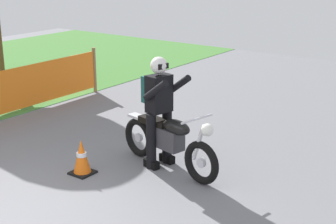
{
  "coord_description": "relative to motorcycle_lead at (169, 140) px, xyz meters",
  "views": [
    {
      "loc": [
        -3.1,
        -4.8,
        3.1
      ],
      "look_at": [
        2.57,
        -0.7,
        0.9
      ],
      "focal_mm": 53.78,
      "sensor_mm": 36.0,
      "label": 1
    }
  ],
  "objects": [
    {
      "name": "motorcycle_lead",
      "position": [
        0.0,
        0.0,
        0.0
      ],
      "size": [
        0.71,
        1.99,
        0.95
      ],
      "rotation": [
        0.0,
        0.0,
        -1.78
      ],
      "color": "black",
      "rests_on": "ground"
    },
    {
      "name": "rider_lead",
      "position": [
        0.04,
        0.21,
        0.49
      ],
      "size": [
        0.63,
        0.74,
        1.69
      ],
      "rotation": [
        0.0,
        0.0,
        -1.78
      ],
      "color": "black",
      "rests_on": "ground"
    },
    {
      "name": "traffic_cone",
      "position": [
        -0.88,
        0.94,
        -0.2
      ],
      "size": [
        0.32,
        0.32,
        0.53
      ],
      "color": "black",
      "rests_on": "ground"
    }
  ]
}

